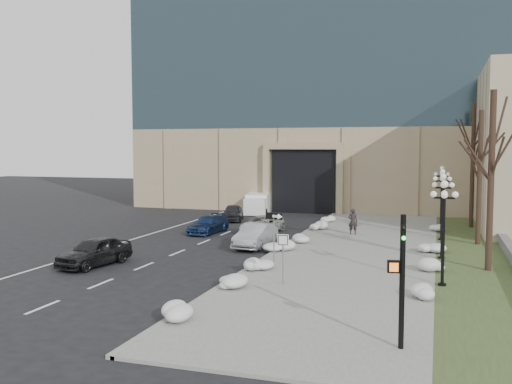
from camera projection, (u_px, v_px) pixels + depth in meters
ground at (217, 308)px, 22.04m from camera, size 160.00×160.00×0.00m
sidewalk at (357, 250)px, 34.27m from camera, size 9.00×40.00×0.12m
curb at (285, 245)px, 35.64m from camera, size 0.30×40.00×0.14m
grass_strip at (473, 256)px, 32.29m from camera, size 4.00×40.00×0.10m
stone_wall at (507, 247)px, 33.56m from camera, size 0.50×30.00×0.70m
office_tower at (346, 35)px, 62.57m from camera, size 40.00×24.70×36.00m
car_a at (94, 252)px, 29.80m from camera, size 2.54×4.69×1.51m
car_b at (256, 236)px, 35.27m from camera, size 1.70×4.55×1.48m
car_c at (208, 224)px, 41.20m from camera, size 2.12×4.45×1.25m
car_d at (262, 225)px, 41.07m from camera, size 2.49×4.71×1.26m
car_e at (233, 213)px, 48.14m from camera, size 2.58×4.29×1.37m
pedestrian at (353, 222)px, 39.74m from camera, size 0.67×0.45×1.81m
box_truck at (259, 204)px, 53.69m from camera, size 2.94×6.09×1.85m
one_way_sign at (277, 223)px, 29.28m from camera, size 1.03×0.51×2.83m
keep_sign at (283, 248)px, 25.26m from camera, size 0.51×0.08×2.36m
traffic_signal at (401, 284)px, 17.14m from camera, size 0.72×0.96×4.21m
snow_clump_a at (177, 316)px, 19.94m from camera, size 1.10×1.60×0.36m
snow_clump_b at (228, 283)px, 24.90m from camera, size 1.10×1.60×0.36m
snow_clump_c at (259, 266)px, 28.32m from camera, size 1.10×1.60×0.36m
snow_clump_d at (280, 247)px, 33.65m from camera, size 1.10×1.60×0.36m
snow_clump_e at (300, 239)px, 36.77m from camera, size 1.10×1.60×0.36m
snow_clump_f at (316, 227)px, 42.16m from camera, size 1.10×1.60×0.36m
snow_clump_g at (327, 220)px, 46.11m from camera, size 1.10×1.60×0.36m
snow_clump_h at (421, 293)px, 23.12m from camera, size 1.10×1.60×0.36m
snow_clump_i at (429, 267)px, 28.22m from camera, size 1.10×1.60×0.36m
snow_clump_j at (432, 248)px, 33.35m from camera, size 1.10×1.60×0.36m
snow_clump_k at (436, 229)px, 41.29m from camera, size 1.10×1.60×0.36m
lamppost_a at (444, 219)px, 24.98m from camera, size 1.18×1.18×4.76m
lamppost_b at (443, 205)px, 31.15m from camera, size 1.18×1.18×4.76m
lamppost_c at (442, 195)px, 37.32m from camera, size 1.18×1.18×4.76m
lamppost_d at (442, 188)px, 43.49m from camera, size 1.18×1.18×4.76m
tree_near at (492, 155)px, 27.89m from camera, size 3.20×3.20×9.00m
tree_mid at (480, 158)px, 35.51m from camera, size 3.20×3.20×8.50m
tree_far at (473, 148)px, 43.05m from camera, size 3.20×3.20×9.50m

